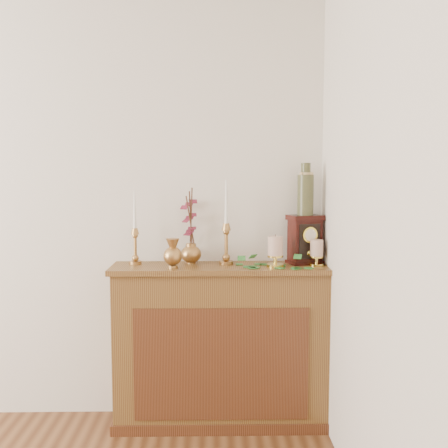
{
  "coord_description": "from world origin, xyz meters",
  "views": [
    {
      "loc": [
        1.37,
        -0.84,
        1.45
      ],
      "look_at": [
        1.42,
        2.05,
        1.17
      ],
      "focal_mm": 42.0,
      "sensor_mm": 36.0,
      "label": 1
    }
  ],
  "objects_px": {
    "candlestick_left": "(135,240)",
    "candlestick_center": "(226,237)",
    "ceramic_vase": "(305,192)",
    "bud_vase": "(173,254)",
    "ginger_jar": "(190,229)",
    "mantel_clock": "(305,240)"
  },
  "relations": [
    {
      "from": "candlestick_left",
      "to": "mantel_clock",
      "type": "height_order",
      "value": "candlestick_left"
    },
    {
      "from": "candlestick_left",
      "to": "candlestick_center",
      "type": "height_order",
      "value": "candlestick_center"
    },
    {
      "from": "candlestick_left",
      "to": "ceramic_vase",
      "type": "relative_size",
      "value": 1.43
    },
    {
      "from": "ginger_jar",
      "to": "mantel_clock",
      "type": "distance_m",
      "value": 0.67
    },
    {
      "from": "candlestick_center",
      "to": "ceramic_vase",
      "type": "distance_m",
      "value": 0.52
    },
    {
      "from": "ginger_jar",
      "to": "ceramic_vase",
      "type": "height_order",
      "value": "ceramic_vase"
    },
    {
      "from": "candlestick_left",
      "to": "mantel_clock",
      "type": "relative_size",
      "value": 1.51
    },
    {
      "from": "candlestick_left",
      "to": "bud_vase",
      "type": "relative_size",
      "value": 2.56
    },
    {
      "from": "candlestick_center",
      "to": "bud_vase",
      "type": "bearing_deg",
      "value": -156.36
    },
    {
      "from": "bud_vase",
      "to": "candlestick_left",
      "type": "bearing_deg",
      "value": 146.86
    },
    {
      "from": "candlestick_left",
      "to": "candlestick_center",
      "type": "bearing_deg",
      "value": -2.07
    },
    {
      "from": "mantel_clock",
      "to": "ceramic_vase",
      "type": "xyz_separation_m",
      "value": [
        -0.0,
        0.0,
        0.28
      ]
    },
    {
      "from": "mantel_clock",
      "to": "candlestick_center",
      "type": "bearing_deg",
      "value": 164.19
    },
    {
      "from": "ginger_jar",
      "to": "mantel_clock",
      "type": "xyz_separation_m",
      "value": [
        0.66,
        -0.04,
        -0.06
      ]
    },
    {
      "from": "ginger_jar",
      "to": "mantel_clock",
      "type": "height_order",
      "value": "ginger_jar"
    },
    {
      "from": "ceramic_vase",
      "to": "candlestick_center",
      "type": "bearing_deg",
      "value": -177.23
    },
    {
      "from": "bud_vase",
      "to": "ceramic_vase",
      "type": "distance_m",
      "value": 0.83
    },
    {
      "from": "candlestick_center",
      "to": "ginger_jar",
      "type": "bearing_deg",
      "value": 163.26
    },
    {
      "from": "candlestick_left",
      "to": "ginger_jar",
      "type": "relative_size",
      "value": 0.97
    },
    {
      "from": "candlestick_left",
      "to": "bud_vase",
      "type": "bearing_deg",
      "value": -33.14
    },
    {
      "from": "bud_vase",
      "to": "mantel_clock",
      "type": "distance_m",
      "value": 0.77
    },
    {
      "from": "candlestick_left",
      "to": "ginger_jar",
      "type": "bearing_deg",
      "value": 8.03
    }
  ]
}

